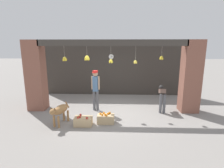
% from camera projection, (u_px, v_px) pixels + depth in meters
% --- Properties ---
extents(ground_plane, '(60.00, 60.00, 0.00)m').
position_uv_depth(ground_plane, '(112.00, 112.00, 7.08)').
color(ground_plane, gray).
extents(shop_back_wall, '(7.58, 0.12, 2.87)m').
position_uv_depth(shop_back_wall, '(114.00, 69.00, 9.45)').
color(shop_back_wall, '#38332D').
rests_on(shop_back_wall, ground_plane).
extents(shop_pillar_left, '(0.70, 0.60, 2.87)m').
position_uv_depth(shop_pillar_left, '(36.00, 76.00, 7.18)').
color(shop_pillar_left, brown).
rests_on(shop_pillar_left, ground_plane).
extents(shop_pillar_right, '(0.70, 0.60, 2.87)m').
position_uv_depth(shop_pillar_right, '(191.00, 77.00, 6.94)').
color(shop_pillar_right, brown).
rests_on(shop_pillar_right, ground_plane).
extents(storefront_awning, '(5.68, 0.26, 0.92)m').
position_uv_depth(storefront_awning, '(111.00, 44.00, 6.61)').
color(storefront_awning, '#3D3833').
extents(dog, '(0.49, 1.04, 0.74)m').
position_uv_depth(dog, '(60.00, 110.00, 5.89)').
color(dog, '#9E7042').
rests_on(dog, ground_plane).
extents(shopkeeper, '(0.34, 0.28, 1.67)m').
position_uv_depth(shopkeeper, '(96.00, 87.00, 7.13)').
color(shopkeeper, '#56565B').
rests_on(shopkeeper, ground_plane).
extents(worker_stooping, '(0.29, 0.77, 1.00)m').
position_uv_depth(worker_stooping, '(162.00, 96.00, 7.08)').
color(worker_stooping, '#56565B').
rests_on(worker_stooping, ground_plane).
extents(fruit_crate_oranges, '(0.59, 0.36, 0.36)m').
position_uv_depth(fruit_crate_oranges, '(106.00, 119.00, 6.10)').
color(fruit_crate_oranges, tan).
rests_on(fruit_crate_oranges, ground_plane).
extents(fruit_crate_apples, '(0.59, 0.36, 0.36)m').
position_uv_depth(fruit_crate_apples, '(83.00, 121.00, 5.89)').
color(fruit_crate_apples, tan).
rests_on(fruit_crate_apples, ground_plane).
extents(water_bottle, '(0.07, 0.07, 0.28)m').
position_uv_depth(water_bottle, '(99.00, 114.00, 6.61)').
color(water_bottle, silver).
rests_on(water_bottle, ground_plane).
extents(wall_clock, '(0.27, 0.03, 0.27)m').
position_uv_depth(wall_clock, '(111.00, 57.00, 9.24)').
color(wall_clock, black).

